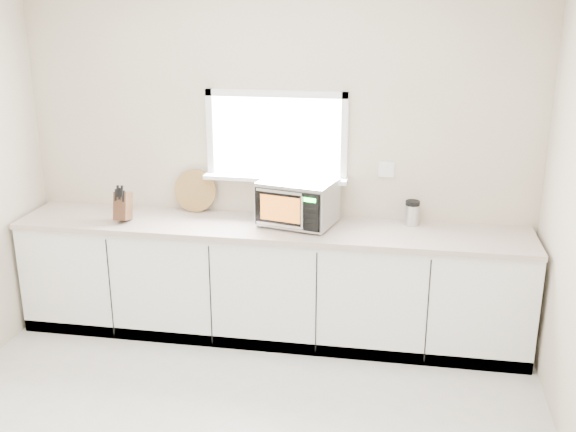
# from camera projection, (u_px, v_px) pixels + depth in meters

# --- Properties ---
(back_wall) EXTENTS (4.00, 0.17, 2.70)m
(back_wall) POSITION_uv_depth(u_px,v_px,m) (277.00, 159.00, 5.25)
(back_wall) COLOR beige
(back_wall) RESTS_ON ground
(cabinets) EXTENTS (3.92, 0.60, 0.88)m
(cabinets) POSITION_uv_depth(u_px,v_px,m) (271.00, 283.00, 5.26)
(cabinets) COLOR white
(cabinets) RESTS_ON ground
(countertop) EXTENTS (3.92, 0.64, 0.04)m
(countertop) POSITION_uv_depth(u_px,v_px,m) (270.00, 228.00, 5.11)
(countertop) COLOR beige
(countertop) RESTS_ON cabinets
(microwave) EXTENTS (0.62, 0.53, 0.35)m
(microwave) POSITION_uv_depth(u_px,v_px,m) (298.00, 202.00, 5.07)
(microwave) COLOR black
(microwave) RESTS_ON countertop
(knife_block) EXTENTS (0.11, 0.21, 0.30)m
(knife_block) POSITION_uv_depth(u_px,v_px,m) (123.00, 205.00, 5.16)
(knife_block) COLOR #4B301B
(knife_block) RESTS_ON countertop
(cutting_board) EXTENTS (0.34, 0.08, 0.34)m
(cutting_board) POSITION_uv_depth(u_px,v_px,m) (195.00, 191.00, 5.39)
(cutting_board) COLOR olive
(cutting_board) RESTS_ON countertop
(coffee_grinder) EXTENTS (0.13, 0.13, 0.19)m
(coffee_grinder) POSITION_uv_depth(u_px,v_px,m) (412.00, 213.00, 5.09)
(coffee_grinder) COLOR #B8BABF
(coffee_grinder) RESTS_ON countertop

